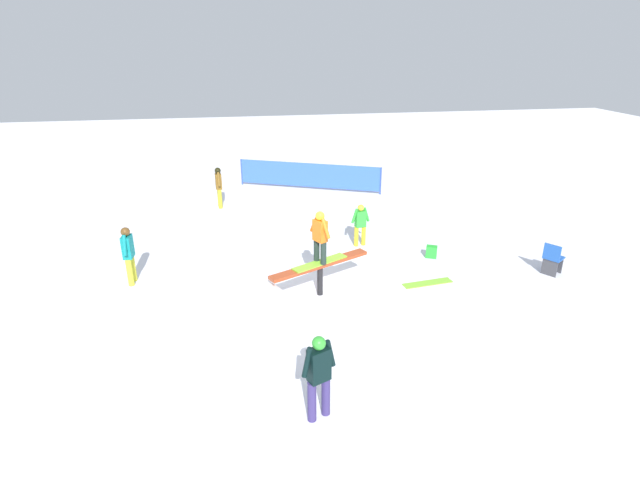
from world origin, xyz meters
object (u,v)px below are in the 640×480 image
(main_rider_on_rail, at_px, (320,239))
(bystander_green, at_px, (360,223))
(rail_feature, at_px, (320,268))
(bystander_brown, at_px, (219,185))
(backpack_on_snow, at_px, (431,252))
(folding_chair, at_px, (553,260))
(loose_snowboard_lime, at_px, (428,283))
(bystander_teal, at_px, (129,252))
(bystander_black, at_px, (319,373))

(main_rider_on_rail, distance_m, bystander_green, 3.41)
(rail_feature, bearing_deg, bystander_brown, 82.66)
(rail_feature, xyz_separation_m, bystander_green, (1.71, 2.86, 0.01))
(backpack_on_snow, bearing_deg, bystander_brown, -17.39)
(folding_chair, bearing_deg, loose_snowboard_lime, 55.16)
(bystander_brown, height_order, bystander_teal, bystander_teal)
(main_rider_on_rail, relative_size, bystander_teal, 0.95)
(bystander_black, bearing_deg, bystander_brown, -105.07)
(rail_feature, xyz_separation_m, main_rider_on_rail, (0.00, 0.00, 0.76))
(main_rider_on_rail, height_order, folding_chair, main_rider_on_rail)
(rail_feature, relative_size, loose_snowboard_lime, 1.95)
(rail_feature, xyz_separation_m, bystander_teal, (-4.64, 1.43, 0.13))
(main_rider_on_rail, distance_m, bystander_brown, 7.74)
(bystander_brown, height_order, loose_snowboard_lime, bystander_brown)
(rail_feature, xyz_separation_m, backpack_on_snow, (3.52, 1.65, -0.55))
(rail_feature, relative_size, backpack_on_snow, 7.58)
(bystander_green, height_order, folding_chair, bystander_green)
(bystander_black, bearing_deg, folding_chair, -172.30)
(bystander_black, xyz_separation_m, bystander_green, (2.45, 7.05, -0.15))
(bystander_green, distance_m, backpack_on_snow, 2.24)
(rail_feature, xyz_separation_m, folding_chair, (6.25, 0.08, -0.30))
(main_rider_on_rail, bearing_deg, bystander_teal, 134.58)
(bystander_green, relative_size, folding_chair, 1.48)
(rail_feature, distance_m, bystander_black, 4.26)
(bystander_teal, relative_size, backpack_on_snow, 4.47)
(bystander_green, distance_m, loose_snowboard_lime, 3.06)
(rail_feature, xyz_separation_m, bystander_black, (-0.74, -4.20, 0.16))
(loose_snowboard_lime, distance_m, backpack_on_snow, 1.71)
(rail_feature, distance_m, bystander_green, 3.33)
(rail_feature, relative_size, folding_chair, 2.93)
(bystander_green, xyz_separation_m, loose_snowboard_lime, (1.11, -2.76, -0.72))
(bystander_brown, bearing_deg, backpack_on_snow, -139.22)
(backpack_on_snow, bearing_deg, rail_feature, 50.86)
(bystander_black, distance_m, bystander_green, 7.47)
(bystander_teal, distance_m, loose_snowboard_lime, 7.62)
(bystander_teal, height_order, folding_chair, bystander_teal)
(bystander_teal, bearing_deg, bystander_brown, 164.96)
(rail_feature, distance_m, loose_snowboard_lime, 2.91)
(folding_chair, distance_m, backpack_on_snow, 3.16)
(backpack_on_snow, bearing_deg, folding_chair, 175.95)
(bystander_black, distance_m, folding_chair, 8.21)
(bystander_green, height_order, backpack_on_snow, bystander_green)
(bystander_brown, xyz_separation_m, loose_snowboard_lime, (5.32, -7.19, -0.83))
(rail_feature, relative_size, main_rider_on_rail, 1.79)
(main_rider_on_rail, height_order, loose_snowboard_lime, main_rider_on_rail)
(main_rider_on_rail, bearing_deg, folding_chair, -27.55)
(main_rider_on_rail, height_order, backpack_on_snow, main_rider_on_rail)
(rail_feature, bearing_deg, bystander_black, -126.26)
(bystander_brown, bearing_deg, bystander_black, -177.37)
(folding_chair, bearing_deg, bystander_brown, 15.92)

